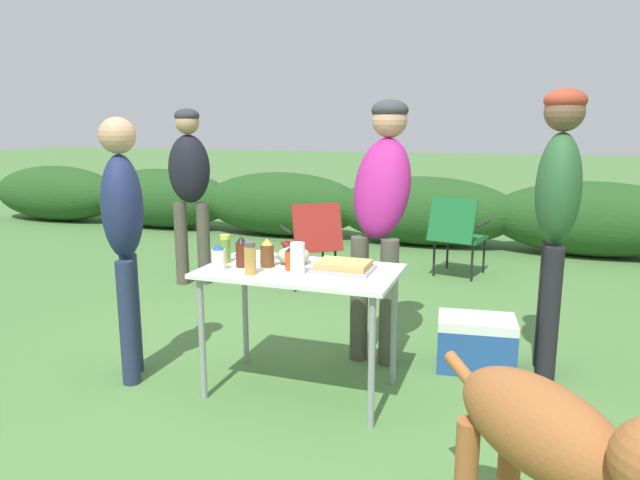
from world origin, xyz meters
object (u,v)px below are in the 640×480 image
at_px(standing_person_in_red_jacket, 190,178).
at_px(plate_stack, 256,257).
at_px(standing_person_with_beanie, 382,198).
at_px(dog, 553,445).
at_px(camp_chair_green_behind_table, 457,232).
at_px(bbq_sauce_bottle, 242,252).
at_px(hot_sauce_bottle, 291,258).
at_px(camp_chair_near_hedge, 312,240).
at_px(folding_table, 300,282).
at_px(standing_person_in_gray_fleece, 557,200).
at_px(cooler_box, 476,343).
at_px(paper_cup_stack, 298,258).
at_px(spice_jar, 250,259).
at_px(food_tray, 344,267).
at_px(standing_person_in_olive_jacket, 123,224).
at_px(mayo_bottle, 219,258).
at_px(relish_jar, 225,249).
at_px(beer_bottle, 267,253).
at_px(mixing_bowl, 293,255).

bearing_deg(standing_person_in_red_jacket, plate_stack, -70.59).
bearing_deg(plate_stack, standing_person_with_beanie, 39.82).
bearing_deg(dog, camp_chair_green_behind_table, -121.99).
bearing_deg(bbq_sauce_bottle, hot_sauce_bottle, 5.94).
bearing_deg(camp_chair_near_hedge, folding_table, -108.05).
relative_size(bbq_sauce_bottle, standing_person_in_gray_fleece, 0.10).
bearing_deg(hot_sauce_bottle, camp_chair_green_behind_table, 78.30).
height_order(folding_table, dog, dog).
relative_size(folding_table, bbq_sauce_bottle, 6.05).
xyz_separation_m(standing_person_in_gray_fleece, cooler_box, (-0.42, -0.08, -0.93)).
xyz_separation_m(plate_stack, paper_cup_stack, (0.37, -0.25, 0.07)).
relative_size(bbq_sauce_bottle, spice_jar, 1.01).
height_order(food_tray, dog, dog).
bearing_deg(standing_person_in_olive_jacket, mayo_bottle, -121.34).
height_order(food_tray, standing_person_in_red_jacket, standing_person_in_red_jacket).
bearing_deg(relish_jar, standing_person_with_beanie, 41.49).
xyz_separation_m(food_tray, bbq_sauce_bottle, (-0.58, -0.10, 0.06)).
height_order(bbq_sauce_bottle, standing_person_in_olive_jacket, standing_person_in_olive_jacket).
bearing_deg(dog, standing_person_in_red_jacket, -85.34).
bearing_deg(dog, standing_person_with_beanie, -103.39).
relative_size(paper_cup_stack, bbq_sauce_bottle, 0.95).
xyz_separation_m(beer_bottle, standing_person_with_beanie, (0.50, 0.70, 0.25)).
distance_m(bbq_sauce_bottle, relish_jar, 0.15).
bearing_deg(folding_table, standing_person_in_olive_jacket, -171.24).
bearing_deg(camp_chair_near_hedge, standing_person_with_beanie, -90.98).
bearing_deg(standing_person_in_red_jacket, standing_person_with_beanie, -50.26).
relative_size(spice_jar, standing_person_in_gray_fleece, 0.10).
height_order(dog, cooler_box, dog).
relative_size(mayo_bottle, standing_person_in_olive_jacket, 0.09).
relative_size(food_tray, standing_person_in_olive_jacket, 0.21).
relative_size(food_tray, dog, 0.38).
relative_size(mixing_bowl, standing_person_in_red_jacket, 0.11).
distance_m(spice_jar, camp_chair_green_behind_table, 3.25).
bearing_deg(paper_cup_stack, bbq_sauce_bottle, 173.27).
distance_m(folding_table, cooler_box, 1.26).
distance_m(standing_person_with_beanie, standing_person_in_gray_fleece, 1.06).
relative_size(beer_bottle, dog, 0.19).
height_order(standing_person_in_red_jacket, camp_chair_green_behind_table, standing_person_in_red_jacket).
xyz_separation_m(camp_chair_near_hedge, cooler_box, (1.63, -1.41, -0.30)).
xyz_separation_m(folding_table, mixing_bowl, (-0.08, 0.11, 0.13)).
relative_size(dog, camp_chair_green_behind_table, 1.04).
relative_size(mixing_bowl, cooler_box, 0.38).
bearing_deg(spice_jar, mixing_bowl, 67.02).
xyz_separation_m(plate_stack, bbq_sauce_bottle, (0.01, -0.20, 0.07)).
xyz_separation_m(mixing_bowl, cooler_box, (1.03, 0.56, -0.62)).
distance_m(folding_table, spice_jar, 0.33).
xyz_separation_m(spice_jar, standing_person_in_olive_jacket, (-0.84, 0.04, 0.13)).
xyz_separation_m(mayo_bottle, cooler_box, (1.37, 0.84, -0.64)).
bearing_deg(bbq_sauce_bottle, dog, -33.25).
height_order(bbq_sauce_bottle, camp_chair_near_hedge, bbq_sauce_bottle).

